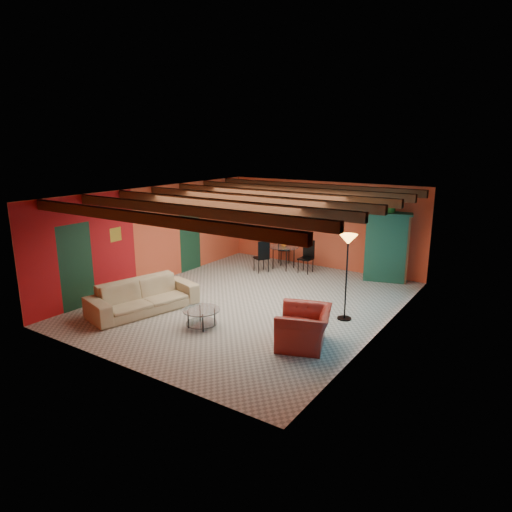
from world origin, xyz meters
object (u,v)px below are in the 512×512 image
Objects in this scene: armchair at (304,327)px; vase at (284,234)px; coffee_table at (201,318)px; armoire at (389,248)px; floor_lamp at (346,277)px; potted_plant at (392,206)px; sofa at (143,296)px; dining_table at (284,253)px.

armchair is 5.55m from vase.
armoire is (2.24, 5.57, 0.75)m from coffee_table.
floor_lamp is 10.70× the size of vase.
armoire reaches higher than coffee_table.
potted_plant is (2.24, 5.57, 1.95)m from coffee_table.
armchair is 2.30m from coffee_table.
vase reaches higher than coffee_table.
sofa is 2.21× the size of armchair.
floor_lamp is at bearing 41.63° from coffee_table.
coffee_table is 6.31m from potted_plant.
floor_lamp reaches higher than sofa.
armchair reaches higher than sofa.
armoire is at bearing 159.86° from armchair.
armoire is 0.97× the size of floor_lamp.
sofa is 4.03m from armchair.
vase is at bearing 99.68° from coffee_table.
armoire reaches higher than vase.
dining_table is at bearing 90.00° from vase.
floor_lamp is (0.16, -3.44, 0.03)m from armoire.
potted_plant reaches higher than armoire.
armoire is at bearing 0.00° from potted_plant.
coffee_table is at bearing -138.37° from floor_lamp.
dining_table is 1.01× the size of armoire.
sofa is at bearing -125.45° from potted_plant.
potted_plant is 2.77× the size of vase.
dining_table is at bearing -166.02° from armchair.
potted_plant is (-0.02, 5.15, 1.79)m from armchair.
floor_lamp is (2.39, 2.13, 0.77)m from coffee_table.
potted_plant is at bearing -20.58° from sofa.
coffee_table is 0.42× the size of armoire.
armchair is at bearing -68.70° from sofa.
potted_plant reaches higher than armchair.
sofa is 13.78× the size of vase.
floor_lamp is at bearing 155.04° from armchair.
dining_table is at bearing 138.76° from floor_lamp.
potted_plant is (-0.16, 3.44, 1.18)m from floor_lamp.
armoire is (3.99, 5.60, 0.58)m from sofa.
armoire is 3.44m from floor_lamp.
dining_table reaches higher than coffee_table.
armchair is at bearing -55.68° from dining_table.
floor_lamp is 4.31m from vase.
potted_plant reaches higher than sofa.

